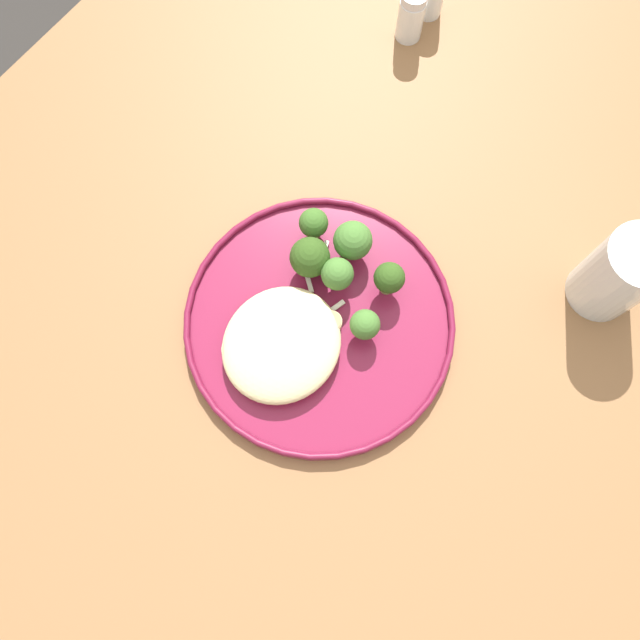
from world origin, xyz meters
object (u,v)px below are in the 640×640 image
broccoli_floret_tall_stalk (337,274)px  broccoli_floret_left_leaning (365,325)px  seared_scallop_left_edge (331,323)px  seared_scallop_on_noodles (238,351)px  broccoli_floret_beside_noodles (310,258)px  water_glass (616,276)px  broccoli_floret_split_head (353,241)px  seared_scallop_right_edge (280,345)px  seared_scallop_large_seared (259,315)px  salt_shaker (411,16)px  dinner_plate (320,323)px  broccoli_floret_small_sprig (389,279)px  broccoli_floret_right_tilted (314,224)px  seared_scallop_tilted_round (252,379)px

broccoli_floret_tall_stalk → broccoli_floret_left_leaning: broccoli_floret_tall_stalk is taller
seared_scallop_left_edge → seared_scallop_on_noodles: same height
broccoli_floret_beside_noodles → water_glass: (0.17, -0.26, 0.01)m
water_glass → broccoli_floret_split_head: bearing=118.6°
seared_scallop_right_edge → seared_scallop_on_noodles: same height
broccoli_floret_split_head → water_glass: water_glass is taller
seared_scallop_on_noodles → seared_scallop_right_edge: bearing=-44.7°
seared_scallop_large_seared → seared_scallop_left_edge: bearing=-59.2°
seared_scallop_right_edge → broccoli_floret_tall_stalk: broccoli_floret_tall_stalk is taller
broccoli_floret_split_head → salt_shaker: (0.28, 0.12, -0.01)m
seared_scallop_on_noodles → water_glass: (0.29, -0.27, 0.03)m
dinner_plate → broccoli_floret_tall_stalk: broccoli_floret_tall_stalk is taller
seared_scallop_large_seared → broccoli_floret_small_sprig: bearing=-38.8°
seared_scallop_left_edge → broccoli_floret_split_head: 0.09m
seared_scallop_on_noodles → broccoli_floret_left_leaning: broccoli_floret_left_leaning is taller
broccoli_floret_tall_stalk → salt_shaker: 0.35m
broccoli_floret_right_tilted → water_glass: size_ratio=0.40×
broccoli_floret_right_tilted → salt_shaker: (0.29, 0.07, -0.00)m
broccoli_floret_right_tilted → salt_shaker: 0.30m
seared_scallop_left_edge → broccoli_floret_beside_noodles: broccoli_floret_beside_noodles is taller
seared_scallop_tilted_round → broccoli_floret_beside_noodles: size_ratio=0.62×
seared_scallop_on_noodles → broccoli_floret_tall_stalk: (0.12, -0.04, 0.02)m
dinner_plate → salt_shaker: 0.39m
seared_scallop_tilted_round → broccoli_floret_small_sprig: (0.17, -0.05, 0.02)m
seared_scallop_left_edge → broccoli_floret_left_leaning: 0.04m
salt_shaker → broccoli_floret_left_leaning: bearing=-151.9°
broccoli_floret_left_leaning → broccoli_floret_beside_noodles: bearing=75.5°
broccoli_floret_left_leaning → broccoli_floret_right_tilted: (0.06, 0.11, -0.00)m
seared_scallop_tilted_round → broccoli_floret_right_tilted: size_ratio=0.78×
broccoli_floret_beside_noodles → seared_scallop_right_edge: bearing=-161.5°
broccoli_floret_small_sprig → salt_shaker: 0.34m
seared_scallop_on_noodles → broccoli_floret_beside_noodles: 0.12m
seared_scallop_large_seared → broccoli_floret_right_tilted: size_ratio=0.53×
dinner_plate → broccoli_floret_left_leaning: 0.06m
seared_scallop_large_seared → seared_scallop_on_noodles: seared_scallop_on_noodles is taller
broccoli_floret_left_leaning → water_glass: (0.20, -0.18, 0.01)m
seared_scallop_tilted_round → seared_scallop_left_edge: (0.10, -0.03, 0.00)m
broccoli_floret_small_sprig → water_glass: bearing=-52.7°
water_glass → broccoli_floret_small_sprig: bearing=127.3°
seared_scallop_on_noodles → broccoli_floret_left_leaning: bearing=-42.5°
seared_scallop_tilted_round → broccoli_floret_right_tilted: (0.17, 0.05, 0.01)m
broccoli_floret_tall_stalk → water_glass: (0.17, -0.23, 0.00)m
seared_scallop_right_edge → broccoli_floret_right_tilted: (0.12, 0.05, 0.01)m
water_glass → salt_shaker: bearing=67.5°
broccoli_floret_small_sprig → broccoli_floret_split_head: bearing=79.4°
seared_scallop_left_edge → seared_scallop_right_edge: bearing=151.8°
seared_scallop_left_edge → water_glass: water_glass is taller
seared_scallop_large_seared → broccoli_floret_beside_noodles: broccoli_floret_beside_noodles is taller
seared_scallop_on_noodles → broccoli_floret_small_sprig: 0.17m
seared_scallop_right_edge → water_glass: water_glass is taller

